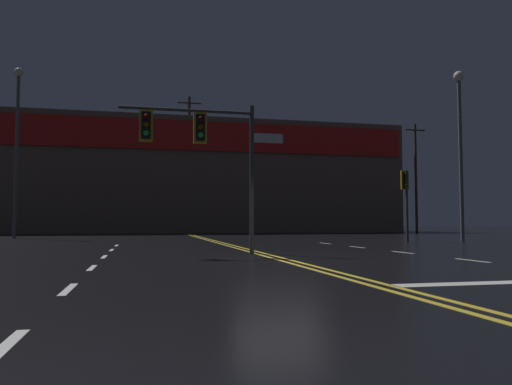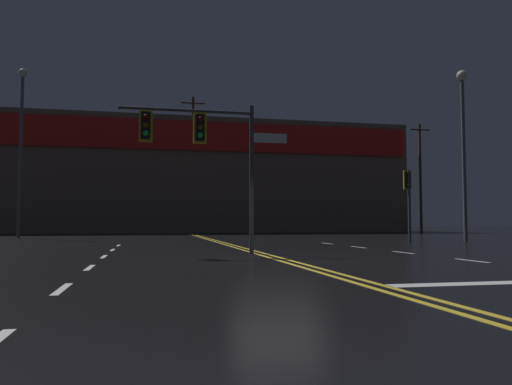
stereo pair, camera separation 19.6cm
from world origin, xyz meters
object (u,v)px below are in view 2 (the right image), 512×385
traffic_signal_corner_northeast (408,189)px  streetlight_far_right (21,131)px  traffic_signal_median (196,139)px  streetlight_far_median (463,131)px

traffic_signal_corner_northeast → streetlight_far_right: bearing=154.1°
traffic_signal_median → streetlight_far_median: streetlight_far_median is taller
streetlight_far_right → traffic_signal_corner_northeast: bearing=-25.9°
traffic_signal_median → streetlight_far_median: bearing=27.9°
traffic_signal_corner_northeast → streetlight_far_median: bearing=2.0°
traffic_signal_median → streetlight_far_right: streetlight_far_right is taller
streetlight_far_median → streetlight_far_right: bearing=157.5°
traffic_signal_median → streetlight_far_right: (-9.40, 18.09, 3.14)m
traffic_signal_median → streetlight_far_median: 17.17m
traffic_signal_median → traffic_signal_corner_northeast: 14.09m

